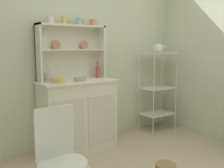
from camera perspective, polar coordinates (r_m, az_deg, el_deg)
The scene contains 14 objects.
wall_back at distance 3.47m, azimuth -7.06°, elevation 7.52°, with size 3.84×0.05×2.50m, color beige.
hutch_cabinet at distance 3.26m, azimuth -7.61°, elevation -6.70°, with size 0.95×0.45×0.88m.
hutch_shelf_unit at distance 3.30m, azimuth -9.19°, elevation 7.96°, with size 0.89×0.18×0.68m.
bakers_rack at distance 3.99m, azimuth 10.21°, elevation -0.04°, with size 0.50×0.34×1.21m.
wire_chair at distance 1.99m, azimuth -11.68°, elevation -14.78°, with size 0.36×0.36×0.85m.
cup_cream_0 at distance 3.17m, azimuth -13.67°, elevation 13.79°, with size 0.09×0.08×0.08m.
cup_gold_1 at distance 3.23m, azimuth -10.67°, elevation 13.79°, with size 0.08×0.07×0.09m.
cup_sky_2 at distance 3.32m, azimuth -7.40°, elevation 13.69°, with size 0.09×0.08×0.09m.
cup_terracotta_3 at distance 3.42m, azimuth -4.41°, elevation 13.50°, with size 0.09×0.08×0.08m.
bowl_mixing_large at distance 2.99m, azimuth -11.84°, elevation 0.80°, with size 0.16×0.16×0.06m, color #DBB760.
bowl_floral_medium at distance 3.11m, azimuth -7.14°, elevation 1.12°, with size 0.15×0.15×0.05m, color #9EB78E.
jam_bottle at distance 3.42m, azimuth -3.20°, elevation 2.81°, with size 0.05×0.05×0.22m.
utensil_jar at distance 3.10m, azimuth -14.21°, elevation 1.55°, with size 0.08×0.08×0.24m.
porcelain_teapot at distance 3.95m, azimuth 10.40°, elevation 7.92°, with size 0.23×0.14×0.16m.
Camera 1 is at (-1.62, -1.44, 1.29)m, focal length 40.88 mm.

